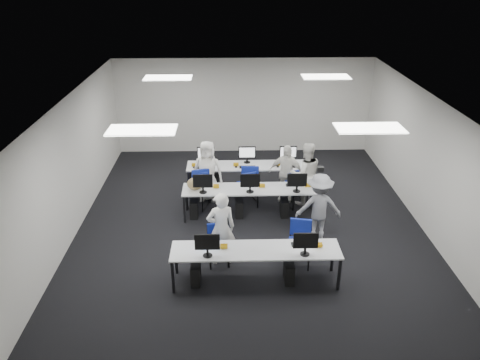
{
  "coord_description": "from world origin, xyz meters",
  "views": [
    {
      "loc": [
        -0.49,
        -9.79,
        5.67
      ],
      "look_at": [
        -0.23,
        0.11,
        1.0
      ],
      "focal_mm": 35.0,
      "sensor_mm": 36.0,
      "label": 1
    }
  ],
  "objects_px": {
    "chair_6": "(247,190)",
    "chair_0": "(218,251)",
    "chair_1": "(299,251)",
    "chair_3": "(250,193)",
    "student_2": "(208,171)",
    "desk_mid": "(250,190)",
    "desk_front": "(256,252)",
    "student_1": "(306,174)",
    "chair_7": "(292,188)",
    "student_3": "(286,173)",
    "chair_4": "(297,196)",
    "chair_5": "(200,190)",
    "chair_2": "(198,197)",
    "student_0": "(221,228)",
    "photographer": "(319,207)"
  },
  "relations": [
    {
      "from": "desk_mid",
      "to": "student_0",
      "type": "distance_m",
      "value": 2.04
    },
    {
      "from": "chair_7",
      "to": "student_3",
      "type": "height_order",
      "value": "student_3"
    },
    {
      "from": "chair_1",
      "to": "chair_6",
      "type": "bearing_deg",
      "value": 119.45
    },
    {
      "from": "chair_0",
      "to": "chair_1",
      "type": "bearing_deg",
      "value": -10.81
    },
    {
      "from": "chair_3",
      "to": "chair_5",
      "type": "bearing_deg",
      "value": 174.96
    },
    {
      "from": "student_1",
      "to": "chair_3",
      "type": "bearing_deg",
      "value": -9.38
    },
    {
      "from": "chair_2",
      "to": "student_0",
      "type": "xyz_separation_m",
      "value": [
        0.61,
        -2.4,
        0.52
      ]
    },
    {
      "from": "chair_4",
      "to": "chair_6",
      "type": "height_order",
      "value": "chair_4"
    },
    {
      "from": "chair_5",
      "to": "chair_0",
      "type": "bearing_deg",
      "value": -94.6
    },
    {
      "from": "desk_front",
      "to": "student_2",
      "type": "distance_m",
      "value": 3.66
    },
    {
      "from": "chair_1",
      "to": "chair_7",
      "type": "xyz_separation_m",
      "value": [
        0.24,
        2.96,
        -0.03
      ]
    },
    {
      "from": "chair_2",
      "to": "chair_3",
      "type": "distance_m",
      "value": 1.32
    },
    {
      "from": "student_1",
      "to": "chair_1",
      "type": "bearing_deg",
      "value": 71.44
    },
    {
      "from": "desk_mid",
      "to": "student_2",
      "type": "bearing_deg",
      "value": 138.71
    },
    {
      "from": "chair_6",
      "to": "student_1",
      "type": "height_order",
      "value": "student_1"
    },
    {
      "from": "desk_front",
      "to": "student_1",
      "type": "height_order",
      "value": "student_1"
    },
    {
      "from": "chair_2",
      "to": "chair_4",
      "type": "relative_size",
      "value": 1.05
    },
    {
      "from": "chair_5",
      "to": "chair_7",
      "type": "relative_size",
      "value": 1.13
    },
    {
      "from": "student_2",
      "to": "student_1",
      "type": "bearing_deg",
      "value": -0.81
    },
    {
      "from": "student_0",
      "to": "student_2",
      "type": "xyz_separation_m",
      "value": [
        -0.37,
        2.84,
        -0.0
      ]
    },
    {
      "from": "chair_3",
      "to": "student_0",
      "type": "bearing_deg",
      "value": -101.22
    },
    {
      "from": "student_1",
      "to": "chair_0",
      "type": "bearing_deg",
      "value": 42.02
    },
    {
      "from": "chair_4",
      "to": "chair_5",
      "type": "xyz_separation_m",
      "value": [
        -2.47,
        0.37,
        0.04
      ]
    },
    {
      "from": "chair_5",
      "to": "chair_2",
      "type": "bearing_deg",
      "value": -108.39
    },
    {
      "from": "desk_mid",
      "to": "chair_4",
      "type": "bearing_deg",
      "value": 20.93
    },
    {
      "from": "chair_0",
      "to": "student_0",
      "type": "relative_size",
      "value": 0.52
    },
    {
      "from": "student_2",
      "to": "photographer",
      "type": "xyz_separation_m",
      "value": [
        2.51,
        -1.95,
        -0.02
      ]
    },
    {
      "from": "chair_2",
      "to": "chair_5",
      "type": "distance_m",
      "value": 0.37
    },
    {
      "from": "chair_2",
      "to": "student_1",
      "type": "xyz_separation_m",
      "value": [
        2.7,
        0.12,
        0.55
      ]
    },
    {
      "from": "chair_1",
      "to": "chair_0",
      "type": "bearing_deg",
      "value": -171.15
    },
    {
      "from": "chair_1",
      "to": "desk_front",
      "type": "bearing_deg",
      "value": -136.61
    },
    {
      "from": "desk_front",
      "to": "desk_mid",
      "type": "relative_size",
      "value": 1.0
    },
    {
      "from": "chair_5",
      "to": "student_3",
      "type": "xyz_separation_m",
      "value": [
        2.21,
        -0.04,
        0.46
      ]
    },
    {
      "from": "desk_mid",
      "to": "chair_6",
      "type": "bearing_deg",
      "value": 92.32
    },
    {
      "from": "student_0",
      "to": "student_2",
      "type": "distance_m",
      "value": 2.86
    },
    {
      "from": "chair_4",
      "to": "chair_0",
      "type": "bearing_deg",
      "value": -144.83
    },
    {
      "from": "chair_3",
      "to": "student_1",
      "type": "relative_size",
      "value": 0.57
    },
    {
      "from": "chair_3",
      "to": "chair_4",
      "type": "height_order",
      "value": "chair_3"
    },
    {
      "from": "chair_3",
      "to": "student_3",
      "type": "distance_m",
      "value": 1.05
    },
    {
      "from": "student_0",
      "to": "student_2",
      "type": "bearing_deg",
      "value": -94.36
    },
    {
      "from": "desk_mid",
      "to": "chair_6",
      "type": "height_order",
      "value": "chair_6"
    },
    {
      "from": "chair_1",
      "to": "chair_3",
      "type": "distance_m",
      "value": 2.79
    },
    {
      "from": "chair_7",
      "to": "student_1",
      "type": "relative_size",
      "value": 0.51
    },
    {
      "from": "chair_4",
      "to": "chair_6",
      "type": "relative_size",
      "value": 1.01
    },
    {
      "from": "desk_front",
      "to": "chair_6",
      "type": "xyz_separation_m",
      "value": [
        -0.03,
        3.45,
        -0.42
      ]
    },
    {
      "from": "chair_6",
      "to": "chair_0",
      "type": "bearing_deg",
      "value": -123.26
    },
    {
      "from": "student_2",
      "to": "chair_1",
      "type": "bearing_deg",
      "value": -49.61
    },
    {
      "from": "chair_0",
      "to": "chair_4",
      "type": "xyz_separation_m",
      "value": [
        1.94,
        2.42,
        0.0
      ]
    },
    {
      "from": "chair_4",
      "to": "chair_1",
      "type": "bearing_deg",
      "value": -112.62
    },
    {
      "from": "chair_7",
      "to": "chair_3",
      "type": "bearing_deg",
      "value": -172.05
    }
  ]
}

